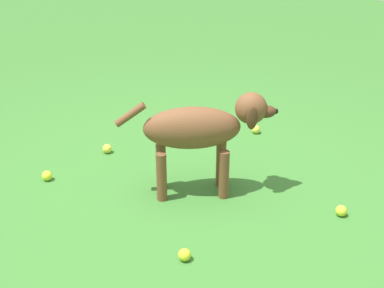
{
  "coord_description": "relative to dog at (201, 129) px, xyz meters",
  "views": [
    {
      "loc": [
        -1.91,
        1.95,
        1.68
      ],
      "look_at": [
        -0.03,
        -0.07,
        0.33
      ],
      "focal_mm": 48.03,
      "sensor_mm": 36.0,
      "label": 1
    }
  ],
  "objects": [
    {
      "name": "tennis_ball_4",
      "position": [
        0.85,
        0.06,
        -0.4
      ],
      "size": [
        0.07,
        0.07,
        0.07
      ],
      "primitive_type": "sphere",
      "color": "#D3D23C",
      "rests_on": "ground"
    },
    {
      "name": "tennis_ball_3",
      "position": [
        -0.39,
        0.56,
        -0.4
      ],
      "size": [
        0.07,
        0.07,
        0.07
      ],
      "primitive_type": "sphere",
      "color": "#C9DB2B",
      "rests_on": "ground"
    },
    {
      "name": "tennis_ball_2",
      "position": [
        0.27,
        -0.94,
        -0.4
      ],
      "size": [
        0.07,
        0.07,
        0.07
      ],
      "primitive_type": "sphere",
      "color": "#CDD142",
      "rests_on": "ground"
    },
    {
      "name": "ground",
      "position": [
        0.07,
        0.11,
        -0.43
      ],
      "size": [
        14.0,
        14.0,
        0.0
      ],
      "primitive_type": "plane",
      "color": "#38722D"
    },
    {
      "name": "tennis_ball_0",
      "position": [
        0.83,
        0.58,
        -0.4
      ],
      "size": [
        0.07,
        0.07,
        0.07
      ],
      "primitive_type": "sphere",
      "color": "yellow",
      "rests_on": "ground"
    },
    {
      "name": "tennis_ball_1",
      "position": [
        -0.77,
        -0.35,
        -0.4
      ],
      "size": [
        0.07,
        0.07,
        0.07
      ],
      "primitive_type": "sphere",
      "color": "#C3D631",
      "rests_on": "ground"
    },
    {
      "name": "dog",
      "position": [
        0.0,
        0.0,
        0.0
      ],
      "size": [
        0.69,
        0.74,
        0.65
      ],
      "rotation": [
        0.0,
        0.0,
        3.96
      ],
      "color": "brown",
      "rests_on": "ground"
    }
  ]
}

